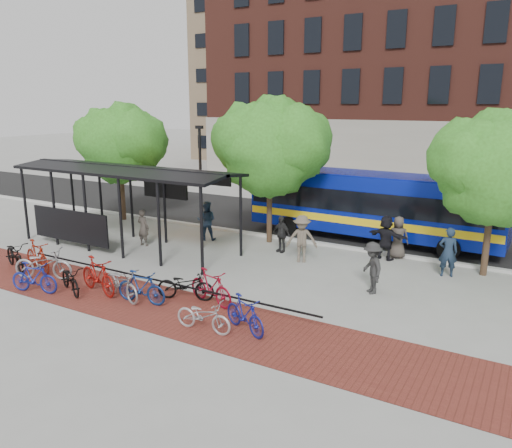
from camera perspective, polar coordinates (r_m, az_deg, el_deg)
The scene contains 32 objects.
ground at distance 18.71m, azimuth 4.77°, elevation -5.66°, with size 160.00×160.00×0.00m, color #9E9E99.
asphalt_street at distance 25.89m, azimuth 12.38°, elevation -0.44°, with size 160.00×8.00×0.01m, color black.
curb at distance 22.21m, azimuth 9.21°, elevation -2.50°, with size 160.00×0.25×0.12m, color #B7B7B2.
brick_strip at distance 15.77m, azimuth -9.94°, elevation -9.60°, with size 24.00×3.00×0.01m, color maroon.
bike_rack_rail at distance 17.20m, azimuth -11.37°, elevation -7.67°, with size 12.00×0.05×0.95m, color black.
building_tower at distance 61.36m, azimuth 7.78°, elevation 21.84°, with size 22.00×22.00×30.00m, color #7A664C.
bus_shelter at distance 22.23m, azimuth -15.00°, elevation 4.99°, with size 10.60×3.07×3.60m.
tree_a at distance 27.45m, azimuth -15.16°, elevation 9.16°, with size 4.90×4.00×6.18m.
tree_b at distance 22.02m, azimuth 1.87°, elevation 9.19°, with size 5.15×4.20×6.47m.
tree_c at distance 19.52m, azimuth 25.96°, elevation 6.05°, with size 4.66×3.80×5.92m.
lamp_post_left at distance 24.60m, azimuth -6.36°, elevation 5.58°, with size 0.35×0.20×5.12m.
bus at distance 23.31m, azimuth 13.17°, elevation 2.42°, with size 11.49×2.94×3.09m.
bike_0 at distance 21.06m, azimuth -25.83°, elevation -3.23°, with size 0.73×2.11×1.11m, color black.
bike_1 at distance 20.45m, azimuth -23.71°, elevation -3.38°, with size 0.56×1.97×1.18m, color maroon.
bike_2 at distance 19.46m, azimuth -23.14°, elevation -4.22°, with size 0.75×2.16×1.14m, color gray.
bike_3 at distance 18.23m, azimuth -24.03°, elevation -5.62°, with size 0.50×1.76×1.06m, color navy.
bike_4 at distance 17.81m, azimuth -20.45°, elevation -5.93°, with size 0.62×1.79×0.94m, color black.
bike_5 at distance 17.43m, azimuth -17.64°, elevation -5.63°, with size 0.58×2.04×1.23m, color maroon.
bike_6 at distance 16.75m, azimuth -15.09°, elevation -6.54°, with size 0.70×2.01×1.06m, color gray.
bike_7 at distance 16.22m, azimuth -12.99°, elevation -7.07°, with size 0.50×1.77×1.06m, color navy.
bike_8 at distance 16.27m, azimuth -8.05°, elevation -6.92°, with size 0.66×1.89×0.99m, color black.
bike_9 at distance 15.81m, azimuth -5.20°, elevation -7.19°, with size 0.53×1.88×1.13m, color maroon.
bike_10 at distance 14.09m, azimuth -6.02°, elevation -10.38°, with size 0.61×1.74×0.91m, color #AEAEB0.
bike_11 at distance 13.95m, azimuth -1.29°, elevation -10.28°, with size 0.49×1.73×1.04m, color navy.
pedestrian_1 at distance 22.59m, azimuth -12.76°, elevation -0.40°, with size 0.60×0.39×1.63m, color #473F39.
pedestrian_2 at distance 23.04m, azimuth -5.69°, elevation 0.38°, with size 0.88×0.69×1.81m, color #1E3047.
pedestrian_3 at distance 19.81m, azimuth 5.25°, elevation -1.70°, with size 1.22×0.70×1.90m, color brown.
pedestrian_4 at distance 21.12m, azimuth 2.90°, elevation -1.15°, with size 0.92×0.38×1.57m, color #272727.
pedestrian_5 at distance 20.72m, azimuth 14.63°, elevation -1.51°, with size 1.69×0.54×1.82m, color black.
pedestrian_6 at distance 21.05m, azimuth 15.92°, elevation -1.48°, with size 0.85×0.55×1.73m, color #463F38.
pedestrian_7 at distance 19.40m, azimuth 21.10°, elevation -3.00°, with size 0.67×0.44×1.84m, color #1A2A3E.
pedestrian_9 at distance 16.98m, azimuth 13.12°, elevation -4.90°, with size 1.13×0.65×1.75m, color #292929.
Camera 1 is at (7.46, -16.00, 6.19)m, focal length 35.00 mm.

